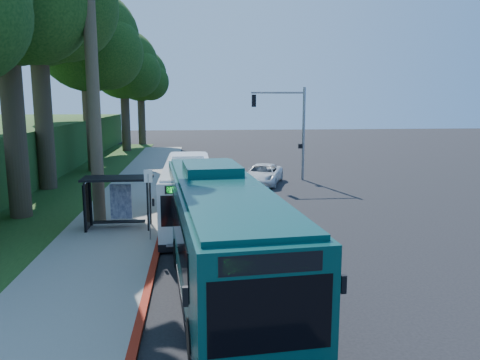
{
  "coord_description": "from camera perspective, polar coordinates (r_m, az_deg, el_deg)",
  "views": [
    {
      "loc": [
        -3.42,
        -24.77,
        6.1
      ],
      "look_at": [
        -0.91,
        1.0,
        1.63
      ],
      "focal_mm": 35.0,
      "sensor_mm": 36.0,
      "label": 1
    }
  ],
  "objects": [
    {
      "name": "pickup",
      "position": [
        34.08,
        2.79,
        0.7
      ],
      "size": [
        3.91,
        5.66,
        1.44
      ],
      "primitive_type": "imported",
      "rotation": [
        0.0,
        0.0,
        -0.32
      ],
      "color": "white",
      "rests_on": "ground"
    },
    {
      "name": "white_bus",
      "position": [
        23.91,
        -6.35,
        -1.19
      ],
      "size": [
        2.34,
        10.78,
        3.21
      ],
      "rotation": [
        0.0,
        0.0,
        0.0
      ],
      "color": "silver",
      "rests_on": "ground"
    },
    {
      "name": "tree_3",
      "position": [
        50.21,
        -18.29,
        16.05
      ],
      "size": [
        10.08,
        9.6,
        17.28
      ],
      "color": "#382B1E",
      "rests_on": "ground"
    },
    {
      "name": "tree_5",
      "position": [
        65.2,
        -11.99,
        12.11
      ],
      "size": [
        7.35,
        7.0,
        12.86
      ],
      "color": "#382B1E",
      "rests_on": "ground"
    },
    {
      "name": "grass_verge",
      "position": [
        31.86,
        -22.96,
        -1.97
      ],
      "size": [
        8.0,
        70.0,
        0.06
      ],
      "primitive_type": "cube",
      "color": "#234719",
      "rests_on": "ground"
    },
    {
      "name": "teal_bus",
      "position": [
        15.16,
        -2.46,
        -6.4
      ],
      "size": [
        3.9,
        13.08,
        3.84
      ],
      "rotation": [
        0.0,
        0.0,
        0.09
      ],
      "color": "#0A3A37",
      "rests_on": "ground"
    },
    {
      "name": "tree_2",
      "position": [
        41.86,
        -17.88,
        15.35
      ],
      "size": [
        8.82,
        8.4,
        15.12
      ],
      "color": "#382B1E",
      "rests_on": "ground"
    },
    {
      "name": "red_curb",
      "position": [
        21.69,
        -9.58,
        -6.5
      ],
      "size": [
        0.25,
        30.0,
        0.13
      ],
      "primitive_type": "cube",
      "color": "#9C2111",
      "rests_on": "ground"
    },
    {
      "name": "ground",
      "position": [
        25.74,
        2.23,
        -3.92
      ],
      "size": [
        140.0,
        140.0,
        0.0
      ],
      "primitive_type": "plane",
      "color": "black",
      "rests_on": "ground"
    },
    {
      "name": "bus_shelter",
      "position": [
        22.66,
        -15.21,
        -1.48
      ],
      "size": [
        3.2,
        1.51,
        2.55
      ],
      "color": "black",
      "rests_on": "ground"
    },
    {
      "name": "traffic_signal_pole",
      "position": [
        35.55,
        6.17,
        7.04
      ],
      "size": [
        4.1,
        0.3,
        7.0
      ],
      "color": "gray",
      "rests_on": "ground"
    },
    {
      "name": "tree_4",
      "position": [
        57.43,
        -13.92,
        13.15
      ],
      "size": [
        8.4,
        8.0,
        14.14
      ],
      "color": "#382B1E",
      "rests_on": "ground"
    },
    {
      "name": "stop_sign_pole",
      "position": [
        20.28,
        -11.06,
        -1.82
      ],
      "size": [
        0.35,
        0.06,
        3.17
      ],
      "color": "gray",
      "rests_on": "ground"
    },
    {
      "name": "sidewalk",
      "position": [
        25.79,
        -14.09,
        -4.05
      ],
      "size": [
        4.5,
        70.0,
        0.12
      ],
      "primitive_type": "cube",
      "color": "gray",
      "rests_on": "ground"
    }
  ]
}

